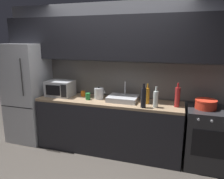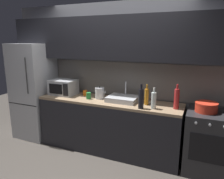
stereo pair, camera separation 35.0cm
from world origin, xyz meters
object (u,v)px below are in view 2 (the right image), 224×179
at_px(mug_green, 89,96).
at_px(cooking_pot, 206,107).
at_px(refrigerator, 34,91).
at_px(oven_range, 207,142).
at_px(wine_bottle_dark, 141,98).
at_px(wine_bottle_clear, 154,100).
at_px(microwave, 63,87).
at_px(wine_bottle_amber, 147,97).
at_px(mug_orange, 85,93).
at_px(kettle, 100,93).
at_px(wine_bottle_red, 177,99).

height_order(mug_green, cooking_pot, cooking_pot).
relative_size(refrigerator, oven_range, 2.01).
bearing_deg(wine_bottle_dark, wine_bottle_clear, 21.10).
bearing_deg(wine_bottle_dark, oven_range, 13.27).
height_order(oven_range, microwave, microwave).
distance_m(microwave, mug_green, 0.58).
xyz_separation_m(oven_range, wine_bottle_amber, (-0.90, -0.00, 0.58)).
relative_size(wine_bottle_clear, cooking_pot, 1.03).
bearing_deg(refrigerator, wine_bottle_clear, -3.72).
distance_m(microwave, wine_bottle_amber, 1.55).
bearing_deg(mug_green, wine_bottle_amber, 3.58).
xyz_separation_m(microwave, mug_orange, (0.40, 0.10, -0.09)).
relative_size(wine_bottle_amber, mug_green, 2.89).
bearing_deg(refrigerator, wine_bottle_dark, -5.71).
bearing_deg(kettle, mug_orange, 166.97).
xyz_separation_m(microwave, mug_green, (0.57, -0.09, -0.08)).
distance_m(mug_orange, cooking_pot, 2.01).
bearing_deg(mug_orange, mug_green, -46.32).
bearing_deg(wine_bottle_amber, mug_green, -176.42).
bearing_deg(wine_bottle_red, mug_green, -178.61).
relative_size(kettle, wine_bottle_amber, 0.66).
distance_m(wine_bottle_red, cooking_pot, 0.41).
distance_m(microwave, kettle, 0.73).
height_order(wine_bottle_red, mug_orange, wine_bottle_red).
height_order(wine_bottle_clear, mug_orange, wine_bottle_clear).
xyz_separation_m(wine_bottle_amber, cooking_pot, (0.85, 0.01, -0.06)).
relative_size(wine_bottle_amber, mug_orange, 3.47).
bearing_deg(wine_bottle_dark, mug_green, 170.91).
distance_m(refrigerator, mug_orange, 1.08).
xyz_separation_m(mug_orange, cooking_pot, (2.00, -0.12, 0.02)).
height_order(refrigerator, mug_green, refrigerator).
xyz_separation_m(refrigerator, mug_green, (1.25, -0.07, 0.05)).
xyz_separation_m(refrigerator, microwave, (0.68, 0.02, 0.13)).
xyz_separation_m(refrigerator, cooking_pot, (3.08, 0.00, 0.06)).
bearing_deg(wine_bottle_dark, cooking_pot, 14.19).
bearing_deg(kettle, wine_bottle_red, -3.24).
distance_m(kettle, cooking_pot, 1.67).
xyz_separation_m(oven_range, mug_orange, (-2.06, 0.12, 0.50)).
bearing_deg(microwave, wine_bottle_amber, -0.91).
height_order(wine_bottle_red, cooking_pot, wine_bottle_red).
height_order(microwave, wine_bottle_red, wine_bottle_red).
height_order(wine_bottle_amber, cooking_pot, wine_bottle_amber).
xyz_separation_m(microwave, wine_bottle_red, (2.00, -0.05, 0.02)).
bearing_deg(refrigerator, kettle, 1.58).
relative_size(refrigerator, kettle, 8.59).
distance_m(refrigerator, microwave, 0.69).
bearing_deg(microwave, refrigerator, -178.45).
height_order(kettle, wine_bottle_red, wine_bottle_red).
distance_m(refrigerator, wine_bottle_red, 2.68).
relative_size(oven_range, wine_bottle_clear, 2.89).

